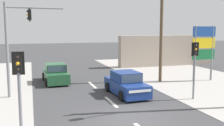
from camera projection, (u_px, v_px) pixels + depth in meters
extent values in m
plane|color=#3A3A3D|center=(129.00, 118.00, 12.92)|extent=(140.00, 140.00, 0.00)
cube|color=silver|center=(111.00, 102.00, 15.76)|extent=(0.20, 2.40, 0.01)
cube|color=silver|center=(92.00, 85.00, 20.50)|extent=(0.20, 2.40, 0.01)
cylinder|color=brown|center=(161.00, 27.00, 21.37)|extent=(0.26, 0.26, 9.11)
cylinder|color=slate|center=(7.00, 51.00, 16.41)|extent=(0.18, 0.18, 6.00)
cylinder|color=slate|center=(35.00, 8.00, 16.74)|extent=(3.60, 0.42, 0.11)
cube|color=black|center=(30.00, 15.00, 16.66)|extent=(0.22, 0.28, 0.68)
cube|color=black|center=(30.00, 15.00, 16.66)|extent=(0.08, 0.44, 0.84)
sphere|color=black|center=(27.00, 11.00, 16.59)|extent=(0.13, 0.13, 0.13)
sphere|color=orange|center=(28.00, 15.00, 16.61)|extent=(0.13, 0.13, 0.13)
sphere|color=black|center=(28.00, 18.00, 16.64)|extent=(0.13, 0.13, 0.13)
cylinder|color=slate|center=(194.00, 77.00, 16.18)|extent=(0.12, 0.12, 2.80)
cube|color=black|center=(195.00, 49.00, 15.95)|extent=(0.30, 0.25, 0.68)
cube|color=black|center=(195.00, 49.00, 15.95)|extent=(0.44, 0.13, 0.84)
sphere|color=black|center=(196.00, 46.00, 15.80)|extent=(0.13, 0.13, 0.13)
sphere|color=orange|center=(196.00, 49.00, 15.83)|extent=(0.13, 0.13, 0.13)
sphere|color=black|center=(196.00, 53.00, 15.86)|extent=(0.13, 0.13, 0.13)
cylinder|color=slate|center=(20.00, 110.00, 9.64)|extent=(0.12, 0.12, 2.80)
cube|color=black|center=(18.00, 63.00, 9.41)|extent=(0.28, 0.23, 0.68)
cube|color=black|center=(18.00, 63.00, 9.41)|extent=(0.44, 0.10, 0.84)
sphere|color=black|center=(17.00, 57.00, 9.27)|extent=(0.13, 0.13, 0.13)
sphere|color=orange|center=(18.00, 64.00, 9.30)|extent=(0.13, 0.13, 0.13)
sphere|color=black|center=(18.00, 70.00, 9.32)|extent=(0.13, 0.13, 0.13)
cylinder|color=slate|center=(195.00, 54.00, 21.56)|extent=(0.16, 0.16, 4.60)
cylinder|color=slate|center=(212.00, 54.00, 22.06)|extent=(0.16, 0.16, 4.60)
cube|color=#1E4793|center=(204.00, 32.00, 21.57)|extent=(2.10, 0.14, 0.84)
cube|color=yellow|center=(204.00, 43.00, 21.69)|extent=(2.10, 0.14, 0.84)
cube|color=#196B38|center=(203.00, 54.00, 21.82)|extent=(2.10, 0.14, 0.84)
cube|color=#A39384|center=(167.00, 51.00, 31.08)|extent=(12.00, 1.00, 3.60)
cube|color=navy|center=(126.00, 87.00, 17.41)|extent=(1.88, 4.27, 0.80)
cube|color=navy|center=(126.00, 76.00, 17.37)|extent=(1.64, 1.97, 0.62)
cube|color=#384756|center=(132.00, 79.00, 16.46)|extent=(1.44, 0.12, 0.53)
cube|color=#384756|center=(121.00, 74.00, 18.27)|extent=(1.41, 0.12, 0.50)
cube|color=white|center=(140.00, 91.00, 15.41)|extent=(1.45, 0.10, 0.14)
cylinder|color=black|center=(147.00, 93.00, 16.51)|extent=(0.22, 0.65, 0.64)
cylinder|color=black|center=(122.00, 96.00, 15.94)|extent=(0.22, 0.65, 0.64)
cylinder|color=black|center=(130.00, 85.00, 18.94)|extent=(0.22, 0.65, 0.64)
cylinder|color=black|center=(108.00, 87.00, 18.37)|extent=(0.22, 0.65, 0.64)
cube|color=#235633|center=(56.00, 76.00, 21.49)|extent=(1.86, 4.26, 0.80)
cube|color=#235633|center=(55.00, 67.00, 21.35)|extent=(1.63, 1.96, 0.62)
cube|color=#384756|center=(54.00, 66.00, 22.26)|extent=(1.44, 0.11, 0.53)
cube|color=#384756|center=(57.00, 69.00, 20.44)|extent=(1.41, 0.11, 0.50)
cube|color=white|center=(52.00, 70.00, 23.45)|extent=(1.45, 0.09, 0.14)
cylinder|color=black|center=(44.00, 76.00, 22.45)|extent=(0.21, 0.65, 0.64)
cylinder|color=black|center=(63.00, 75.00, 23.02)|extent=(0.21, 0.65, 0.64)
cylinder|color=black|center=(47.00, 82.00, 20.02)|extent=(0.21, 0.65, 0.64)
cylinder|color=black|center=(69.00, 81.00, 20.58)|extent=(0.21, 0.65, 0.64)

